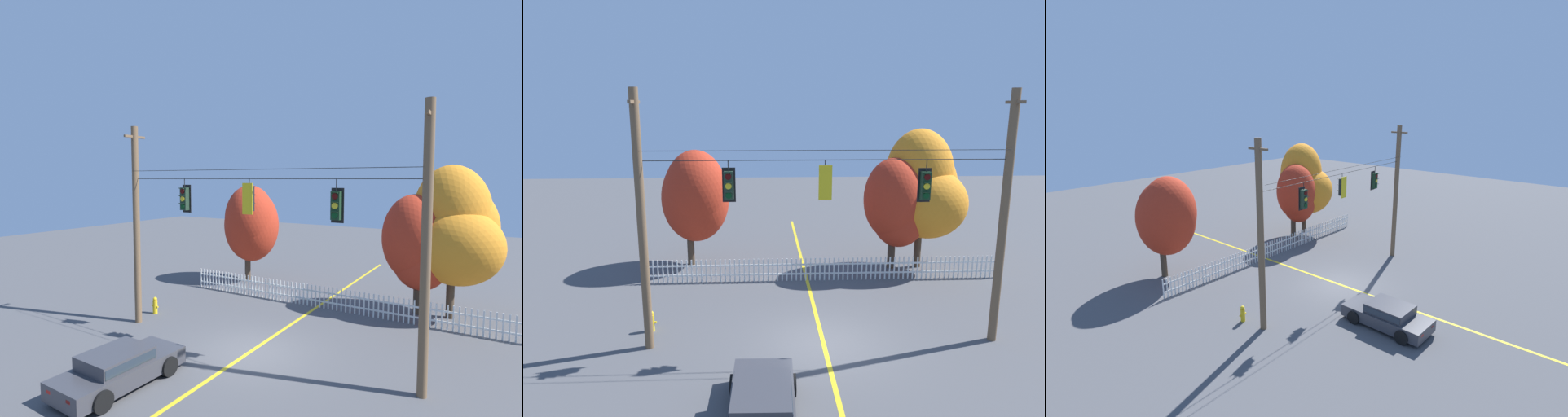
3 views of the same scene
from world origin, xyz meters
The scene contains 12 objects.
ground centered at (0.00, 0.00, 0.00)m, with size 80.00×80.00×0.00m, color #4C4C4F.
lane_centerline_stripe centered at (0.00, 0.00, 0.00)m, with size 0.16×36.00×0.01m, color gold.
signal_support_span centered at (0.00, 0.00, 4.43)m, with size 12.35×1.10×8.73m.
traffic_signal_westbound_side centered at (-3.18, 0.01, 5.65)m, with size 0.43×0.38×1.38m.
traffic_signal_southbound_primary centered at (-0.05, -0.01, 5.73)m, with size 0.43×0.38×1.29m.
traffic_signal_eastbound_side centered at (3.28, 0.01, 5.59)m, with size 0.43×0.38×1.44m.
white_picket_fence centered at (0.94, 6.12, 0.56)m, with size 16.91×0.06×1.11m.
autumn_maple_near_fence centered at (-5.48, 8.50, 3.75)m, with size 3.40×3.48×6.06m.
autumn_maple_mid centered at (4.45, 7.31, 3.37)m, with size 3.09×2.85×5.74m.
autumn_oak_far_east centered at (5.95, 7.91, 4.16)m, with size 3.98×3.91×7.09m.
parked_car centered at (-2.15, -4.25, 0.60)m, with size 1.96×4.09×1.15m.
fire_hydrant centered at (-6.23, 1.20, 0.40)m, with size 0.38×0.22×0.80m.
Camera 2 is at (-2.07, -14.98, 8.11)m, focal length 32.26 mm.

